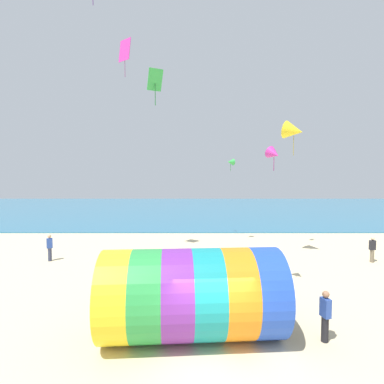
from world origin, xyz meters
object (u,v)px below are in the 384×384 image
kite_handler (326,316)px  kite_yellow_delta (294,131)px  kite_magenta_delta (274,154)px  bystander_mid_beach (373,249)px  kite_magenta_diamond (125,50)px  kite_green_delta (231,162)px  bystander_near_water (50,247)px  kite_green_diamond (155,80)px  giant_inflatable_tube (193,294)px

kite_handler → kite_yellow_delta: 12.61m
kite_magenta_delta → bystander_mid_beach: size_ratio=0.70×
kite_handler → kite_magenta_diamond: kite_magenta_diamond is taller
kite_magenta_delta → kite_green_delta: size_ratio=1.15×
bystander_near_water → bystander_mid_beach: bystander_near_water is taller
kite_green_diamond → kite_green_delta: (4.59, 12.81, -2.61)m
kite_magenta_delta → bystander_mid_beach: 10.92m
kite_green_delta → kite_yellow_delta: (3.48, -4.91, 1.82)m
kite_yellow_delta → kite_handler: bearing=-102.2°
giant_inflatable_tube → kite_yellow_delta: (6.63, 9.52, 6.97)m
kite_yellow_delta → bystander_near_water: bearing=-178.8°
kite_green_delta → bystander_near_water: bearing=-157.3°
kite_green_delta → bystander_near_water: 14.75m
kite_magenta_diamond → kite_green_delta: (7.59, 4.42, -7.13)m
giant_inflatable_tube → bystander_mid_beach: bearing=37.4°
kite_magenta_delta → bystander_near_water: 15.33m
giant_inflatable_tube → bystander_mid_beach: size_ratio=3.79×
giant_inflatable_tube → kite_yellow_delta: size_ratio=2.75×
bystander_near_water → kite_yellow_delta: bearing=1.2°
giant_inflatable_tube → bystander_near_water: bearing=135.5°
giant_inflatable_tube → bystander_mid_beach: (11.64, 8.89, -0.69)m
kite_yellow_delta → bystander_near_water: 17.71m
kite_green_diamond → kite_yellow_delta: 11.31m
kite_handler → bystander_mid_beach: 11.64m
kite_handler → bystander_mid_beach: kite_handler is taller
bystander_mid_beach → bystander_near_water: bearing=179.2°
kite_yellow_delta → kite_green_diamond: bearing=-135.6°
kite_handler → kite_green_diamond: 10.48m
bystander_near_water → giant_inflatable_tube: bearing=-44.5°
kite_magenta_delta → kite_magenta_diamond: kite_magenta_diamond is taller
giant_inflatable_tube → kite_green_delta: kite_green_delta is taller
kite_yellow_delta → kite_magenta_diamond: bearing=177.5°
kite_handler → bystander_mid_beach: size_ratio=1.05×
giant_inflatable_tube → kite_magenta_diamond: bearing=113.9°
kite_magenta_delta → kite_green_diamond: 6.34m
kite_magenta_delta → bystander_near_water: (-13.19, 5.27, -5.74)m
kite_magenta_diamond → bystander_near_water: size_ratio=1.41×
kite_green_delta → giant_inflatable_tube: bearing=-102.3°
kite_handler → kite_magenta_delta: bearing=99.0°
bystander_near_water → bystander_mid_beach: bearing=-0.8°
kite_green_diamond → kite_green_delta: kite_green_diamond is taller
giant_inflatable_tube → kite_green_diamond: 8.06m
kite_yellow_delta → bystander_near_water: kite_yellow_delta is taller
kite_magenta_diamond → bystander_mid_beach: 20.70m
bystander_near_water → kite_handler: bearing=-34.4°
kite_magenta_diamond → kite_yellow_delta: 12.29m
kite_yellow_delta → bystander_near_water: (-15.99, -0.32, -7.62)m
kite_handler → kite_green_delta: (-1.36, 14.73, 5.79)m
kite_magenta_diamond → kite_magenta_delta: bearing=-36.3°
kite_magenta_diamond → kite_yellow_delta: (11.07, -0.49, -5.31)m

